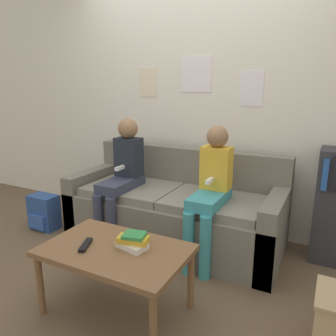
# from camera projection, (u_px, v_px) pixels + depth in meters

# --- Properties ---
(ground_plane) EXTENTS (10.00, 10.00, 0.00)m
(ground_plane) POSITION_uv_depth(u_px,v_px,m) (147.00, 265.00, 2.71)
(ground_plane) COLOR brown
(wall_back) EXTENTS (8.00, 0.07, 2.60)m
(wall_back) POSITION_uv_depth(u_px,v_px,m) (197.00, 100.00, 3.26)
(wall_back) COLOR silver
(wall_back) RESTS_ON ground_plane
(couch) EXTENTS (1.97, 0.80, 0.85)m
(couch) POSITION_uv_depth(u_px,v_px,m) (175.00, 211.00, 3.08)
(couch) COLOR #6B665B
(couch) RESTS_ON ground_plane
(coffee_table) EXTENTS (0.91, 0.58, 0.45)m
(coffee_table) POSITION_uv_depth(u_px,v_px,m) (115.00, 255.00, 2.08)
(coffee_table) COLOR brown
(coffee_table) RESTS_ON ground_plane
(person_left) EXTENTS (0.24, 0.55, 1.15)m
(person_left) POSITION_uv_depth(u_px,v_px,m) (122.00, 173.00, 3.03)
(person_left) COLOR #33384C
(person_left) RESTS_ON ground_plane
(person_right) EXTENTS (0.24, 0.55, 1.13)m
(person_right) POSITION_uv_depth(u_px,v_px,m) (211.00, 188.00, 2.64)
(person_right) COLOR teal
(person_right) RESTS_ON ground_plane
(tv_remote) EXTENTS (0.10, 0.17, 0.02)m
(tv_remote) POSITION_uv_depth(u_px,v_px,m) (86.00, 245.00, 2.08)
(tv_remote) COLOR black
(tv_remote) RESTS_ON coffee_table
(book_stack) EXTENTS (0.21, 0.16, 0.10)m
(book_stack) POSITION_uv_depth(u_px,v_px,m) (133.00, 241.00, 2.05)
(book_stack) COLOR silver
(book_stack) RESTS_ON coffee_table
(backpack) EXTENTS (0.29, 0.21, 0.36)m
(backpack) POSITION_uv_depth(u_px,v_px,m) (44.00, 212.00, 3.37)
(backpack) COLOR #284789
(backpack) RESTS_ON ground_plane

